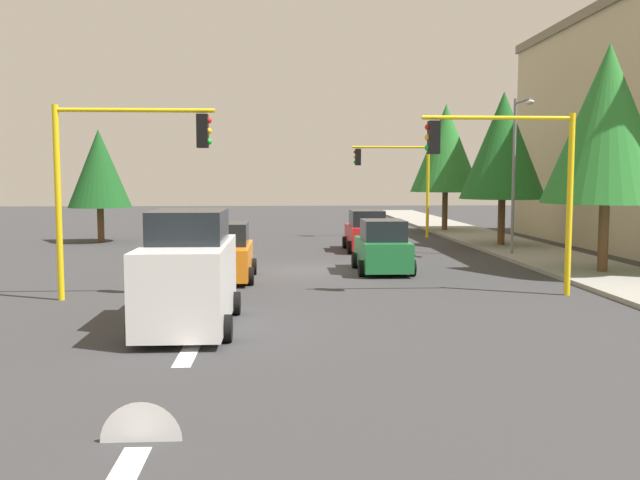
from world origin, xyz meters
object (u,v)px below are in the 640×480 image
tree_opposite_side (99,169)px  car_red (366,232)px  tree_roadside_mid (503,146)px  traffic_signal_far_left (397,172)px  tree_roadside_near (608,124)px  traffic_signal_near_left (510,167)px  delivery_van_white (189,274)px  traffic_signal_near_right (121,163)px  street_lamp_curbside (517,159)px  car_green (383,248)px  tree_roadside_far (446,148)px  car_orange (226,254)px

tree_opposite_side → car_red: bearing=69.7°
tree_roadside_mid → car_red: tree_roadside_mid is taller
traffic_signal_far_left → tree_roadside_near: 16.79m
traffic_signal_near_left → delivery_van_white: traffic_signal_near_left is taller
tree_roadside_near → traffic_signal_near_left: bearing=-50.4°
traffic_signal_near_right → tree_roadside_near: tree_roadside_near is taller
traffic_signal_near_left → street_lamp_curbside: size_ratio=0.78×
car_green → tree_roadside_near: bearing=80.3°
delivery_van_white → tree_opposite_side: bearing=-160.6°
traffic_signal_near_left → tree_roadside_near: bearing=129.6°
delivery_van_white → street_lamp_curbside: bearing=137.2°
tree_roadside_near → tree_roadside_mid: 10.02m
tree_roadside_mid → car_green: 12.12m
tree_roadside_mid → traffic_signal_near_left: bearing=-17.2°
street_lamp_curbside → traffic_signal_far_left: bearing=-161.2°
tree_roadside_near → car_green: 9.15m
tree_roadside_mid → traffic_signal_near_right: bearing=-48.3°
street_lamp_curbside → tree_roadside_near: tree_roadside_near is taller
traffic_signal_near_right → tree_roadside_near: (-4.00, 16.19, 1.47)m
tree_roadside_far → delivery_van_white: tree_roadside_far is taller
traffic_signal_near_right → traffic_signal_near_left: bearing=90.0°
delivery_van_white → car_green: bearing=147.1°
street_lamp_curbside → tree_opposite_side: street_lamp_curbside is taller
traffic_signal_near_left → car_orange: size_ratio=1.35×
tree_roadside_mid → street_lamp_curbside: bearing=-10.3°
traffic_signal_far_left → tree_roadside_far: (-4.00, 3.84, 1.55)m
street_lamp_curbside → traffic_signal_near_left: bearing=-20.2°
traffic_signal_near_left → traffic_signal_near_right: bearing=-90.0°
tree_roadside_near → tree_roadside_far: (-20.00, -1.00, -0.02)m
tree_roadside_mid → car_orange: size_ratio=1.95×
traffic_signal_far_left → tree_roadside_far: tree_roadside_far is taller
tree_opposite_side → car_green: 18.89m
traffic_signal_near_right → tree_opposite_side: tree_opposite_side is taller
tree_roadside_near → car_orange: bearing=-88.9°
car_green → traffic_signal_near_right: bearing=-57.4°
car_red → car_orange: bearing=-33.6°
tree_roadside_far → street_lamp_curbside: bearing=-1.2°
delivery_van_white → tree_roadside_far: bearing=155.3°
car_green → traffic_signal_near_left: bearing=29.3°
traffic_signal_near_left → car_green: (-5.34, -2.99, -2.97)m
traffic_signal_near_right → car_green: size_ratio=1.49×
traffic_signal_far_left → car_orange: (16.25, -8.71, -2.98)m
delivery_van_white → traffic_signal_near_left: bearing=113.4°
traffic_signal_near_left → delivery_van_white: 10.09m
traffic_signal_far_left → tree_roadside_near: tree_roadside_near is taller
tree_roadside_near → car_red: 12.45m
tree_roadside_mid → tree_roadside_far: bearing=-177.1°
traffic_signal_near_right → tree_roadside_near: bearing=103.9°
tree_roadside_mid → tree_roadside_near: bearing=2.9°
traffic_signal_far_left → tree_roadside_near: (16.00, 4.84, 1.57)m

